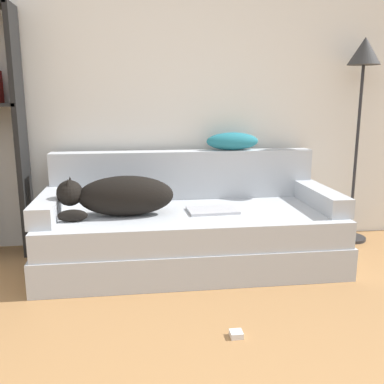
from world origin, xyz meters
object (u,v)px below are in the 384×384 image
at_px(throw_pillow, 232,141).
at_px(floor_lamp, 362,79).
at_px(couch, 190,237).
at_px(dog, 119,196).
at_px(laptop, 213,210).
at_px(power_adapter, 236,334).

bearing_deg(throw_pillow, floor_lamp, -2.25).
height_order(couch, dog, dog).
relative_size(laptop, floor_lamp, 0.22).
xyz_separation_m(laptop, floor_lamp, (1.23, 0.40, 0.89)).
bearing_deg(throw_pillow, power_adapter, -101.33).
relative_size(dog, power_adapter, 12.24).
distance_m(dog, power_adapter, 1.19).
relative_size(dog, floor_lamp, 0.47).
bearing_deg(power_adapter, floor_lamp, 46.23).
bearing_deg(couch, power_adapter, -84.00).
bearing_deg(throw_pillow, couch, -134.20).
xyz_separation_m(couch, throw_pillow, (0.38, 0.39, 0.63)).
xyz_separation_m(couch, dog, (-0.48, -0.08, 0.33)).
height_order(throw_pillow, power_adapter, throw_pillow).
xyz_separation_m(dog, laptop, (0.63, 0.03, -0.13)).
xyz_separation_m(couch, power_adapter, (0.10, -0.98, -0.18)).
distance_m(couch, laptop, 0.26).
relative_size(dog, throw_pillow, 1.86).
height_order(laptop, floor_lamp, floor_lamp).
bearing_deg(floor_lamp, power_adapter, -133.77).
xyz_separation_m(floor_lamp, power_adapter, (-1.28, -1.33, -1.28)).
bearing_deg(power_adapter, laptop, 87.29).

